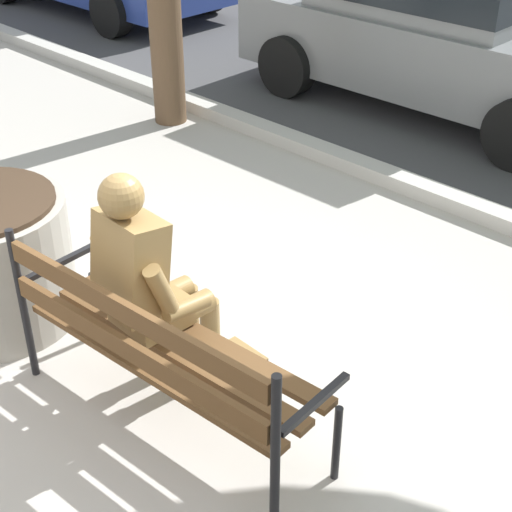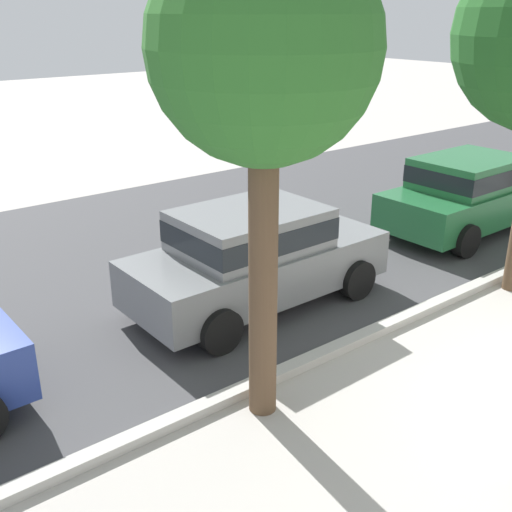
{
  "view_description": "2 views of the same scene",
  "coord_description": "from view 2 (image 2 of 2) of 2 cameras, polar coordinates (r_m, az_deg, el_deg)",
  "views": [
    {
      "loc": [
        2.64,
        -2.1,
        2.92
      ],
      "look_at": [
        0.2,
        0.41,
        0.75
      ],
      "focal_mm": 54.48,
      "sensor_mm": 36.0,
      "label": 1
    },
    {
      "loc": [
        -6.79,
        -2.1,
        4.3
      ],
      "look_at": [
        -1.42,
        4.74,
        0.8
      ],
      "focal_mm": 43.2,
      "sensor_mm": 36.0,
      "label": 2
    }
  ],
  "objects": [
    {
      "name": "parked_car_grey",
      "position": [
        9.35,
        -0.1,
        0.2
      ],
      "size": [
        4.12,
        1.96,
        1.56
      ],
      "color": "slate",
      "rests_on": "ground"
    },
    {
      "name": "parked_car_green",
      "position": [
        13.32,
        19.14,
        5.65
      ],
      "size": [
        4.12,
        1.96,
        1.56
      ],
      "color": "#236638",
      "rests_on": "ground"
    },
    {
      "name": "curb_stone",
      "position": [
        9.44,
        13.88,
        -5.46
      ],
      "size": [
        60.0,
        0.2,
        0.12
      ],
      "primitive_type": "cube",
      "color": "#B2AFA8",
      "rests_on": "ground"
    },
    {
      "name": "street_tree_near_bench",
      "position": [
        5.97,
        0.76,
        18.16
      ],
      "size": [
        2.22,
        2.22,
        5.09
      ],
      "color": "brown",
      "rests_on": "ground"
    },
    {
      "name": "street_surface",
      "position": [
        12.52,
        -2.69,
        1.84
      ],
      "size": [
        60.0,
        9.0,
        0.01
      ],
      "primitive_type": "cube",
      "color": "#424244",
      "rests_on": "ground"
    }
  ]
}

